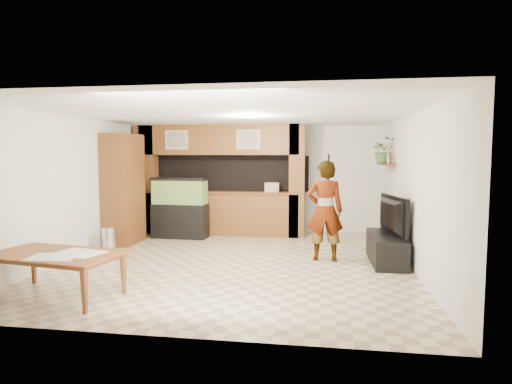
% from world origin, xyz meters
% --- Properties ---
extents(floor, '(6.50, 6.50, 0.00)m').
position_xyz_m(floor, '(0.00, 0.00, 0.00)').
color(floor, '#C2B087').
rests_on(floor, ground).
extents(ceiling, '(6.50, 6.50, 0.00)m').
position_xyz_m(ceiling, '(0.00, 0.00, 2.60)').
color(ceiling, white).
rests_on(ceiling, wall_back).
extents(wall_back, '(6.00, 0.00, 6.00)m').
position_xyz_m(wall_back, '(0.00, 3.25, 1.30)').
color(wall_back, silver).
rests_on(wall_back, floor).
extents(wall_left, '(0.00, 6.50, 6.50)m').
position_xyz_m(wall_left, '(-3.00, 0.00, 1.30)').
color(wall_left, silver).
rests_on(wall_left, floor).
extents(wall_right, '(0.00, 6.50, 6.50)m').
position_xyz_m(wall_right, '(3.00, 0.00, 1.30)').
color(wall_right, silver).
rests_on(wall_right, floor).
extents(partition, '(4.20, 0.99, 2.60)m').
position_xyz_m(partition, '(-0.95, 2.64, 1.31)').
color(partition, brown).
rests_on(partition, floor).
extents(wall_clock, '(0.05, 0.25, 0.25)m').
position_xyz_m(wall_clock, '(-2.97, 1.00, 1.90)').
color(wall_clock, black).
rests_on(wall_clock, wall_left).
extents(wall_shelf, '(0.25, 0.90, 0.04)m').
position_xyz_m(wall_shelf, '(2.85, 1.95, 1.70)').
color(wall_shelf, brown).
rests_on(wall_shelf, wall_right).
extents(pantry_cabinet, '(0.59, 0.96, 2.34)m').
position_xyz_m(pantry_cabinet, '(-2.70, 1.22, 1.17)').
color(pantry_cabinet, brown).
rests_on(pantry_cabinet, floor).
extents(trash_can, '(0.27, 0.27, 0.49)m').
position_xyz_m(trash_can, '(-2.62, 0.38, 0.24)').
color(trash_can, '#B2B2B7').
rests_on(trash_can, floor).
extents(aquarium, '(1.25, 0.47, 1.39)m').
position_xyz_m(aquarium, '(-1.69, 1.95, 0.68)').
color(aquarium, black).
rests_on(aquarium, floor).
extents(tv_stand, '(0.54, 1.48, 0.49)m').
position_xyz_m(tv_stand, '(2.65, 0.33, 0.25)').
color(tv_stand, black).
rests_on(tv_stand, floor).
extents(television, '(0.39, 1.21, 0.69)m').
position_xyz_m(television, '(2.65, 0.33, 0.84)').
color(television, black).
rests_on(television, tv_stand).
extents(photo_frame, '(0.05, 0.17, 0.22)m').
position_xyz_m(photo_frame, '(2.85, 1.74, 1.83)').
color(photo_frame, tan).
rests_on(photo_frame, wall_shelf).
extents(potted_plant, '(0.59, 0.54, 0.56)m').
position_xyz_m(potted_plant, '(2.82, 2.15, 2.00)').
color(potted_plant, '#3F6B2B').
rests_on(potted_plant, wall_shelf).
extents(person, '(0.69, 0.48, 1.80)m').
position_xyz_m(person, '(1.57, 0.32, 0.90)').
color(person, '#A28559').
rests_on(person, floor).
extents(microphone, '(0.03, 0.10, 0.15)m').
position_xyz_m(microphone, '(1.62, 0.16, 1.85)').
color(microphone, black).
rests_on(microphone, person).
extents(dining_table, '(1.84, 1.21, 0.60)m').
position_xyz_m(dining_table, '(-2.00, -2.30, 0.30)').
color(dining_table, brown).
rests_on(dining_table, floor).
extents(newspaper_a, '(0.63, 0.49, 0.01)m').
position_xyz_m(newspaper_a, '(-1.87, -2.50, 0.61)').
color(newspaper_a, silver).
rests_on(newspaper_a, dining_table).
extents(newspaper_b, '(0.71, 0.59, 0.01)m').
position_xyz_m(newspaper_b, '(-1.68, -2.24, 0.61)').
color(newspaper_b, silver).
rests_on(newspaper_b, dining_table).
extents(counter_box, '(0.33, 0.22, 0.22)m').
position_xyz_m(counter_box, '(0.37, 2.45, 1.15)').
color(counter_box, '#A58359').
rests_on(counter_box, partition).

